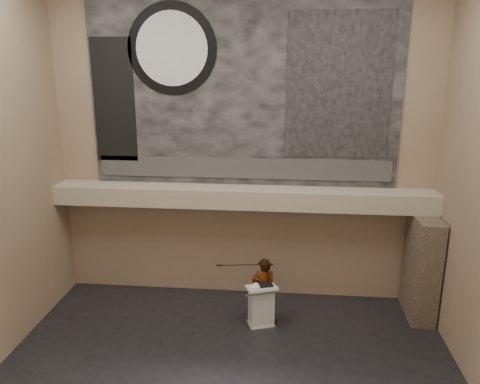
# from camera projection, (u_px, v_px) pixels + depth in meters

# --- Properties ---
(floor) EXTENTS (10.00, 10.00, 0.00)m
(floor) POSITION_uv_depth(u_px,v_px,m) (225.00, 382.00, 9.68)
(floor) COLOR black
(floor) RESTS_ON ground
(wall_back) EXTENTS (10.00, 0.02, 8.50)m
(wall_back) POSITION_uv_depth(u_px,v_px,m) (243.00, 146.00, 12.34)
(wall_back) COLOR #836B53
(wall_back) RESTS_ON floor
(wall_front) EXTENTS (10.00, 0.02, 8.50)m
(wall_front) POSITION_uv_depth(u_px,v_px,m) (170.00, 287.00, 4.68)
(wall_front) COLOR #836B53
(wall_front) RESTS_ON floor
(soffit) EXTENTS (10.00, 0.80, 0.50)m
(soffit) POSITION_uv_depth(u_px,v_px,m) (241.00, 197.00, 12.32)
(soffit) COLOR #9F937B
(soffit) RESTS_ON wall_back
(sprinkler_left) EXTENTS (0.04, 0.04, 0.06)m
(sprinkler_left) POSITION_uv_depth(u_px,v_px,m) (182.00, 206.00, 12.49)
(sprinkler_left) COLOR #B2893D
(sprinkler_left) RESTS_ON soffit
(sprinkler_right) EXTENTS (0.04, 0.04, 0.06)m
(sprinkler_right) POSITION_uv_depth(u_px,v_px,m) (314.00, 210.00, 12.17)
(sprinkler_right) COLOR #B2893D
(sprinkler_right) RESTS_ON soffit
(banner) EXTENTS (8.00, 0.05, 5.00)m
(banner) POSITION_uv_depth(u_px,v_px,m) (243.00, 90.00, 11.92)
(banner) COLOR black
(banner) RESTS_ON wall_back
(banner_text_strip) EXTENTS (7.76, 0.02, 0.55)m
(banner_text_strip) POSITION_uv_depth(u_px,v_px,m) (243.00, 168.00, 12.44)
(banner_text_strip) COLOR #313131
(banner_text_strip) RESTS_ON banner
(banner_clock_rim) EXTENTS (2.30, 0.02, 2.30)m
(banner_clock_rim) POSITION_uv_depth(u_px,v_px,m) (172.00, 49.00, 11.77)
(banner_clock_rim) COLOR black
(banner_clock_rim) RESTS_ON banner
(banner_clock_face) EXTENTS (1.84, 0.02, 1.84)m
(banner_clock_face) POSITION_uv_depth(u_px,v_px,m) (172.00, 49.00, 11.75)
(banner_clock_face) COLOR silver
(banner_clock_face) RESTS_ON banner
(banner_building_print) EXTENTS (2.60, 0.02, 3.60)m
(banner_building_print) POSITION_uv_depth(u_px,v_px,m) (339.00, 86.00, 11.63)
(banner_building_print) COLOR black
(banner_building_print) RESTS_ON banner
(banner_brick_print) EXTENTS (1.10, 0.02, 3.20)m
(banner_brick_print) POSITION_uv_depth(u_px,v_px,m) (114.00, 101.00, 12.28)
(banner_brick_print) COLOR black
(banner_brick_print) RESTS_ON banner
(stone_pier) EXTENTS (0.60, 1.40, 2.70)m
(stone_pier) POSITION_uv_depth(u_px,v_px,m) (421.00, 267.00, 11.89)
(stone_pier) COLOR #3F3226
(stone_pier) RESTS_ON floor
(lectern) EXTENTS (0.86, 0.73, 1.14)m
(lectern) POSITION_uv_depth(u_px,v_px,m) (261.00, 306.00, 11.58)
(lectern) COLOR silver
(lectern) RESTS_ON floor
(binder) EXTENTS (0.39, 0.34, 0.04)m
(binder) POSITION_uv_depth(u_px,v_px,m) (266.00, 285.00, 11.44)
(binder) COLOR black
(binder) RESTS_ON lectern
(papers) EXTENTS (0.32, 0.36, 0.00)m
(papers) POSITION_uv_depth(u_px,v_px,m) (256.00, 286.00, 11.44)
(papers) COLOR white
(papers) RESTS_ON lectern
(speaker_person) EXTENTS (0.68, 0.51, 1.70)m
(speaker_person) POSITION_uv_depth(u_px,v_px,m) (264.00, 290.00, 11.79)
(speaker_person) COLOR silver
(speaker_person) RESTS_ON floor
(mic_stand) EXTENTS (1.51, 0.52, 1.66)m
(mic_stand) POSITION_uv_depth(u_px,v_px,m) (265.00, 314.00, 11.79)
(mic_stand) COLOR black
(mic_stand) RESTS_ON floor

